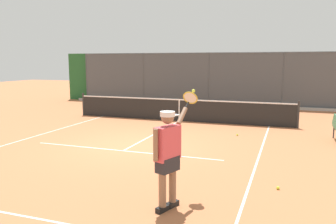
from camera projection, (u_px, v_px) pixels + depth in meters
ground_plane at (134, 145)px, 10.64m from camera, size 60.00×60.00×0.00m
court_line_markings at (119, 153)px, 9.75m from camera, size 7.61×9.77×0.01m
fence_backdrop at (211, 79)px, 20.54m from camera, size 19.46×1.37×3.09m
tennis_net at (179, 110)px, 14.89m from camera, size 9.78×0.09×1.07m
tennis_player at (168, 152)px, 5.92m from camera, size 0.48×1.43×2.04m
tennis_ball_by_sideline at (237, 135)px, 11.99m from camera, size 0.07×0.07×0.07m
tennis_ball_mid_court at (278, 188)px, 6.96m from camera, size 0.07×0.07×0.07m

